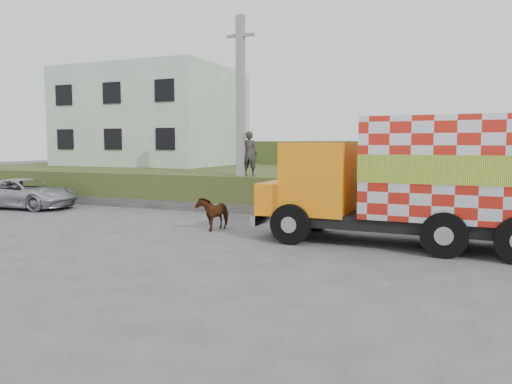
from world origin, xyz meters
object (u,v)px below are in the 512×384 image
at_px(cow, 214,213).
at_px(pedestrian, 249,154).
at_px(utility_pole, 241,113).
at_px(suv, 24,193).
at_px(cargo_truck, 416,180).

xyz_separation_m(cow, pedestrian, (-0.67, 4.50, 1.87)).
relative_size(utility_pole, pedestrian, 4.30).
relative_size(suv, pedestrian, 2.53).
distance_m(cow, pedestrian, 4.92).
relative_size(utility_pole, cow, 6.02).
bearing_deg(suv, cow, -105.28).
distance_m(utility_pole, suv, 10.24).
bearing_deg(cargo_truck, suv, 175.43).
distance_m(utility_pole, cow, 5.64).
bearing_deg(suv, utility_pole, -80.24).
xyz_separation_m(utility_pole, pedestrian, (0.30, 0.20, -1.64)).
distance_m(utility_pole, cargo_truck, 8.88).
bearing_deg(pedestrian, cargo_truck, 136.46).
relative_size(utility_pole, cargo_truck, 0.99).
distance_m(cargo_truck, suv, 16.78).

